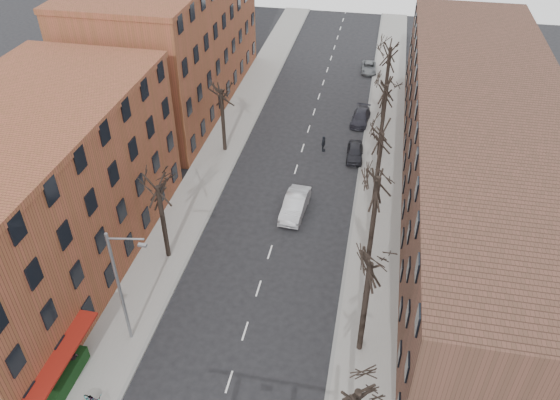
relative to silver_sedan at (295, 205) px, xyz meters
The scene contains 22 objects.
sidewalk_left 13.26m from the silver_sedan, 133.17° to the left, with size 4.00×90.00×0.15m, color gray.
sidewalk_right 11.92m from the silver_sedan, 54.29° to the left, with size 4.00×90.00×0.15m, color gray.
building_left_near 20.61m from the silver_sedan, 148.77° to the right, with size 12.00×26.00×12.00m, color brown.
building_left_far 26.02m from the silver_sedan, 132.44° to the left, with size 12.00×28.00×14.00m, color brown.
building_right 16.20m from the silver_sedan, 17.31° to the left, with size 12.00×50.00×10.00m, color #503025.
awning_left 22.01m from the silver_sedan, 118.40° to the right, with size 1.20×7.00×0.15m, color maroon.
hedge 22.92m from the silver_sedan, 117.43° to the right, with size 0.80×6.00×1.00m, color #123413.
tree_right_b 14.89m from the silver_sedan, 63.88° to the right, with size 5.20×5.20×10.80m, color black, non-canonical shape.
tree_right_c 8.49m from the silver_sedan, 39.25° to the right, with size 5.20×5.20×11.60m, color black, non-canonical shape.
tree_right_d 7.11m from the silver_sedan, 22.09° to the left, with size 5.20×5.20×10.00m, color black, non-canonical shape.
tree_right_e 12.53m from the silver_sedan, 58.45° to the left, with size 5.20×5.20×10.80m, color black, non-canonical shape.
tree_right_f 19.79m from the silver_sedan, 70.68° to the left, with size 5.20×5.20×11.60m, color black, non-canonical shape.
tree_left_a 11.38m from the silver_sedan, 139.69° to the right, with size 5.20×5.20×9.50m, color black, non-canonical shape.
tree_left_b 12.27m from the silver_sedan, 135.01° to the left, with size 5.20×5.20×9.50m, color black, non-canonical shape.
streetlight 17.84m from the silver_sedan, 117.79° to the right, with size 2.45×0.22×9.03m.
silver_sedan is the anchor object (origin of this frame).
parked_car_near 10.66m from the silver_sedan, 66.55° to the left, with size 1.58×3.93×1.34m, color black.
parked_car_mid 17.71m from the silver_sedan, 76.14° to the left, with size 1.79×4.41×1.28m, color black.
parked_car_far 31.38m from the silver_sedan, 82.23° to the left, with size 1.84×3.99×1.11m, color slate.
pedestrian_b 21.15m from the silver_sedan, 120.26° to the right, with size 0.85×0.67×1.76m, color black.
pedestrian_crossing 10.55m from the silver_sedan, 84.35° to the left, with size 0.97×0.41×1.66m, color black.
bicycle 22.01m from the silver_sedan, 112.21° to the right, with size 0.53×1.53×0.80m, color gray.
Camera 1 is at (6.94, -11.08, 28.79)m, focal length 35.00 mm.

